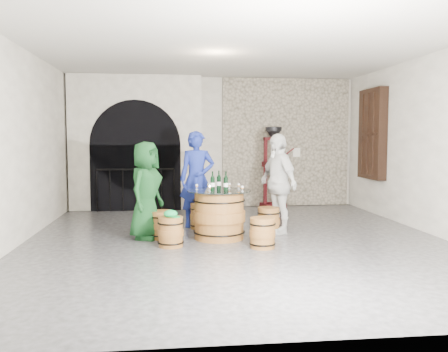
{
  "coord_description": "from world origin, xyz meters",
  "views": [
    {
      "loc": [
        -1.08,
        -7.75,
        1.71
      ],
      "look_at": [
        -0.17,
        0.4,
        1.05
      ],
      "focal_mm": 38.0,
      "sensor_mm": 36.0,
      "label": 1
    }
  ],
  "objects": [
    {
      "name": "ground",
      "position": [
        0.0,
        0.0,
        0.0
      ],
      "size": [
        8.0,
        8.0,
        0.0
      ],
      "primitive_type": "plane",
      "color": "#2A2A2C",
      "rests_on": "ground"
    },
    {
      "name": "wall_back",
      "position": [
        0.0,
        4.0,
        1.6
      ],
      "size": [
        8.0,
        0.0,
        8.0
      ],
      "primitive_type": "plane",
      "rotation": [
        1.57,
        0.0,
        0.0
      ],
      "color": "silver",
      "rests_on": "ground"
    },
    {
      "name": "wall_front",
      "position": [
        0.0,
        -4.0,
        1.6
      ],
      "size": [
        8.0,
        0.0,
        8.0
      ],
      "primitive_type": "plane",
      "rotation": [
        -1.57,
        0.0,
        0.0
      ],
      "color": "silver",
      "rests_on": "ground"
    },
    {
      "name": "wall_left",
      "position": [
        -3.5,
        0.0,
        1.6
      ],
      "size": [
        0.0,
        8.0,
        8.0
      ],
      "primitive_type": "plane",
      "rotation": [
        1.57,
        0.0,
        1.57
      ],
      "color": "silver",
      "rests_on": "ground"
    },
    {
      "name": "wall_right",
      "position": [
        3.5,
        0.0,
        1.6
      ],
      "size": [
        0.0,
        8.0,
        8.0
      ],
      "primitive_type": "plane",
      "rotation": [
        1.57,
        0.0,
        -1.57
      ],
      "color": "silver",
      "rests_on": "ground"
    },
    {
      "name": "ceiling",
      "position": [
        0.0,
        0.0,
        3.2
      ],
      "size": [
        8.0,
        8.0,
        0.0
      ],
      "primitive_type": "plane",
      "rotation": [
        3.14,
        0.0,
        0.0
      ],
      "color": "beige",
      "rests_on": "wall_back"
    },
    {
      "name": "stone_facing_panel",
      "position": [
        1.8,
        3.94,
        1.6
      ],
      "size": [
        3.2,
        0.12,
        3.18
      ],
      "primitive_type": "cube",
      "color": "tan",
      "rests_on": "ground"
    },
    {
      "name": "arched_opening",
      "position": [
        -1.9,
        3.74,
        1.58
      ],
      "size": [
        3.1,
        0.6,
        3.19
      ],
      "color": "silver",
      "rests_on": "ground"
    },
    {
      "name": "shuttered_window",
      "position": [
        3.38,
        2.4,
        1.8
      ],
      "size": [
        0.23,
        1.1,
        2.0
      ],
      "color": "black",
      "rests_on": "wall_right"
    },
    {
      "name": "barrel_table",
      "position": [
        -0.28,
        0.16,
        0.41
      ],
      "size": [
        1.08,
        1.08,
        0.83
      ],
      "color": "brown",
      "rests_on": "ground"
    },
    {
      "name": "barrel_stool_left",
      "position": [
        -1.24,
        0.27,
        0.24
      ],
      "size": [
        0.42,
        0.42,
        0.48
      ],
      "color": "brown",
      "rests_on": "ground"
    },
    {
      "name": "barrel_stool_far",
      "position": [
        -0.53,
        1.1,
        0.24
      ],
      "size": [
        0.42,
        0.42,
        0.48
      ],
      "color": "brown",
      "rests_on": "ground"
    },
    {
      "name": "barrel_stool_right",
      "position": [
        0.65,
        0.47,
        0.24
      ],
      "size": [
        0.42,
        0.42,
        0.48
      ],
      "color": "brown",
      "rests_on": "ground"
    },
    {
      "name": "barrel_stool_near_right",
      "position": [
        0.32,
        -0.6,
        0.24
      ],
      "size": [
        0.42,
        0.42,
        0.48
      ],
      "color": "brown",
      "rests_on": "ground"
    },
    {
      "name": "barrel_stool_near_left",
      "position": [
        -1.09,
        -0.36,
        0.24
      ],
      "size": [
        0.42,
        0.42,
        0.48
      ],
      "color": "brown",
      "rests_on": "ground"
    },
    {
      "name": "green_cap",
      "position": [
        -1.09,
        -0.36,
        0.52
      ],
      "size": [
        0.26,
        0.22,
        0.12
      ],
      "color": "#0D903E",
      "rests_on": "barrel_stool_near_left"
    },
    {
      "name": "person_green",
      "position": [
        -1.51,
        0.31,
        0.83
      ],
      "size": [
        0.82,
        0.95,
        1.65
      ],
      "primitive_type": "imported",
      "rotation": [
        0.0,
        0.0,
        1.13
      ],
      "color": "#0F3917",
      "rests_on": "ground"
    },
    {
      "name": "person_blue",
      "position": [
        -0.58,
        1.3,
        0.92
      ],
      "size": [
        0.68,
        0.45,
        1.85
      ],
      "primitive_type": "imported",
      "rotation": [
        0.0,
        0.0,
        0.01
      ],
      "color": "navy",
      "rests_on": "ground"
    },
    {
      "name": "person_white",
      "position": [
        0.82,
        0.53,
        0.89
      ],
      "size": [
        0.76,
        1.13,
        1.79
      ],
      "primitive_type": "imported",
      "rotation": [
        0.0,
        0.0,
        -1.23
      ],
      "color": "beige",
      "rests_on": "ground"
    },
    {
      "name": "wine_bottle_left",
      "position": [
        -0.39,
        0.12,
        0.96
      ],
      "size": [
        0.08,
        0.08,
        0.32
      ],
      "color": "black",
      "rests_on": "barrel_table"
    },
    {
      "name": "wine_bottle_center",
      "position": [
        -0.17,
        0.06,
        0.96
      ],
      "size": [
        0.08,
        0.08,
        0.32
      ],
      "color": "black",
      "rests_on": "barrel_table"
    },
    {
      "name": "wine_bottle_right",
      "position": [
        -0.27,
        0.27,
        0.96
      ],
      "size": [
        0.08,
        0.08,
        0.32
      ],
      "color": "black",
      "rests_on": "barrel_table"
    },
    {
      "name": "tasting_glass_a",
      "position": [
        -0.45,
        0.01,
        0.88
      ],
      "size": [
        0.05,
        0.05,
        0.1
      ],
      "primitive_type": null,
      "color": "#B56423",
      "rests_on": "barrel_table"
    },
    {
      "name": "tasting_glass_b",
      "position": [
        0.08,
        0.3,
        0.88
      ],
      "size": [
        0.05,
        0.05,
        0.1
      ],
      "primitive_type": null,
      "color": "#B56423",
      "rests_on": "barrel_table"
    },
    {
      "name": "tasting_glass_c",
      "position": [
        -0.44,
        0.42,
        0.88
      ],
      "size": [
        0.05,
        0.05,
        0.1
      ],
      "primitive_type": null,
      "color": "#B56423",
      "rests_on": "barrel_table"
    },
    {
      "name": "tasting_glass_d",
      "position": [
        -0.07,
        0.4,
        0.88
      ],
      "size": [
        0.05,
        0.05,
        0.1
      ],
      "primitive_type": null,
      "color": "#B56423",
      "rests_on": "barrel_table"
    },
    {
      "name": "tasting_glass_e",
      "position": [
        0.08,
        -0.09,
        0.88
      ],
      "size": [
        0.05,
        0.05,
        0.1
      ],
      "primitive_type": null,
      "color": "#B56423",
      "rests_on": "barrel_table"
    },
    {
      "name": "tasting_glass_f",
      "position": [
        -0.65,
        0.29,
        0.88
      ],
      "size": [
        0.05,
        0.05,
        0.1
      ],
      "primitive_type": null,
      "color": "#B56423",
      "rests_on": "barrel_table"
    },
    {
      "name": "side_barrel",
      "position": [
        -0.41,
        2.82,
        0.32
      ],
      "size": [
        0.49,
        0.49,
        0.65
      ],
      "rotation": [
        0.0,
        0.0,
        0.08
      ],
      "color": "brown",
      "rests_on": "ground"
    },
    {
      "name": "corking_press",
      "position": [
        1.43,
        3.67,
        1.15
      ],
      "size": [
        0.84,
        0.53,
        1.98
      ],
      "rotation": [
        0.0,
        0.0,
        0.17
      ],
      "color": "#4F0D15",
      "rests_on": "ground"
    },
    {
      "name": "control_box",
      "position": [
        2.05,
        3.86,
        1.35
      ],
      "size": [
        0.18,
        0.1,
        0.22
      ],
      "primitive_type": "cube",
      "color": "silver",
      "rests_on": "wall_back"
    }
  ]
}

